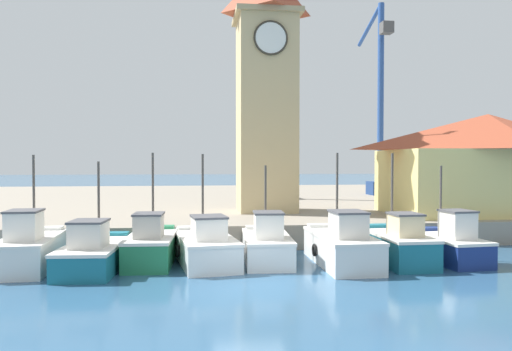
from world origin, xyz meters
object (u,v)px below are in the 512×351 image
at_px(clock_tower, 266,81).
at_px(fishing_boat_left_outer, 95,252).
at_px(fishing_boat_mid_right, 342,245).
at_px(port_crane_near, 279,106).
at_px(fishing_boat_far_left, 30,248).
at_px(fishing_boat_left_inner, 151,245).
at_px(fishing_boat_right_outer, 448,244).
at_px(fishing_boat_mid_left, 205,246).
at_px(warehouse_right, 488,163).
at_px(fishing_boat_right_inner, 397,245).
at_px(port_crane_far, 380,122).
at_px(fishing_boat_center, 267,244).

bearing_deg(clock_tower, fishing_boat_left_outer, -129.03).
bearing_deg(fishing_boat_mid_right, port_crane_near, 87.46).
distance_m(fishing_boat_far_left, port_crane_near, 25.11).
xyz_separation_m(fishing_boat_left_outer, fishing_boat_mid_right, (9.81, -0.24, 0.11)).
height_order(fishing_boat_left_inner, fishing_boat_right_outer, fishing_boat_left_inner).
relative_size(fishing_boat_left_inner, fishing_boat_mid_left, 0.87).
relative_size(fishing_boat_far_left, fishing_boat_left_outer, 0.94).
height_order(fishing_boat_far_left, fishing_boat_mid_right, fishing_boat_mid_right).
distance_m(fishing_boat_far_left, fishing_boat_right_outer, 17.01).
bearing_deg(port_crane_near, fishing_boat_right_outer, -79.62).
xyz_separation_m(fishing_boat_mid_left, warehouse_right, (16.52, 6.62, 3.42)).
height_order(fishing_boat_mid_left, fishing_boat_right_inner, fishing_boat_right_inner).
distance_m(fishing_boat_left_outer, fishing_boat_mid_right, 9.82).
distance_m(fishing_boat_far_left, port_crane_far, 33.73).
height_order(fishing_boat_left_outer, fishing_boat_left_inner, fishing_boat_left_inner).
bearing_deg(fishing_boat_mid_right, fishing_boat_left_outer, 178.62).
distance_m(fishing_boat_left_outer, port_crane_far, 32.41).
xyz_separation_m(fishing_boat_right_inner, port_crane_far, (8.48, 24.04, 7.08)).
bearing_deg(clock_tower, fishing_boat_far_left, -138.07).
height_order(fishing_boat_mid_right, port_crane_far, port_crane_far).
bearing_deg(warehouse_right, fishing_boat_right_outer, -130.74).
bearing_deg(fishing_boat_right_outer, fishing_boat_far_left, 177.99).
relative_size(fishing_boat_far_left, warehouse_right, 0.40).
relative_size(fishing_boat_mid_left, warehouse_right, 0.45).
relative_size(fishing_boat_center, port_crane_far, 0.28).
height_order(fishing_boat_left_outer, fishing_boat_mid_right, fishing_boat_mid_right).
bearing_deg(fishing_boat_center, fishing_boat_mid_right, -18.82).
bearing_deg(fishing_boat_far_left, fishing_boat_center, 1.80).
relative_size(fishing_boat_far_left, fishing_boat_right_inner, 1.03).
bearing_deg(fishing_boat_right_outer, fishing_boat_left_outer, 179.50).
xyz_separation_m(fishing_boat_mid_left, fishing_boat_right_outer, (10.16, -0.77, 0.01)).
xyz_separation_m(fishing_boat_left_inner, port_crane_near, (8.64, 19.35, 7.97)).
bearing_deg(fishing_boat_mid_left, fishing_boat_left_outer, -171.51).
height_order(fishing_boat_left_outer, port_crane_near, port_crane_near).
distance_m(fishing_boat_mid_left, fishing_boat_center, 2.57).
bearing_deg(fishing_boat_mid_right, clock_tower, 98.82).
height_order(fishing_boat_left_inner, clock_tower, clock_tower).
bearing_deg(fishing_boat_far_left, clock_tower, 41.93).
relative_size(fishing_boat_mid_right, port_crane_near, 0.26).
height_order(fishing_boat_mid_left, fishing_boat_right_outer, fishing_boat_mid_left).
distance_m(fishing_boat_left_inner, fishing_boat_mid_left, 2.23).
xyz_separation_m(fishing_boat_far_left, fishing_boat_mid_left, (6.84, 0.17, -0.09)).
relative_size(fishing_boat_right_inner, port_crane_near, 0.23).
bearing_deg(clock_tower, fishing_boat_left_inner, -123.65).
bearing_deg(fishing_boat_left_inner, port_crane_far, 50.97).
distance_m(fishing_boat_mid_left, fishing_boat_mid_right, 5.58).
height_order(fishing_boat_left_inner, fishing_boat_right_inner, fishing_boat_left_inner).
height_order(fishing_boat_left_outer, fishing_boat_right_inner, fishing_boat_right_inner).
height_order(fishing_boat_mid_right, port_crane_near, port_crane_near).
bearing_deg(fishing_boat_center, fishing_boat_left_inner, 178.12).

